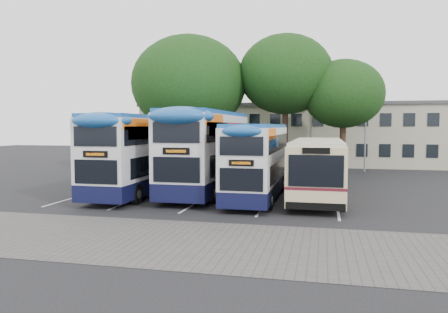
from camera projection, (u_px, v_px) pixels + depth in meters
name	position (u px, v px, depth m)	size (l,w,h in m)	color
ground	(263.00, 215.00, 19.26)	(120.00, 120.00, 0.00)	black
paving_strip	(185.00, 242.00, 14.84)	(40.00, 6.00, 0.01)	#595654
bay_lines	(210.00, 195.00, 24.96)	(14.12, 11.00, 0.01)	silver
depot_building	(299.00, 134.00, 45.28)	(32.40, 8.40, 6.20)	beige
lamp_post	(366.00, 112.00, 36.98)	(0.25, 1.05, 9.06)	gray
tree_left	(189.00, 84.00, 36.22)	(9.50, 9.50, 11.45)	black
tree_mid	(286.00, 75.00, 35.65)	(7.69, 7.69, 11.42)	black
tree_right	(344.00, 94.00, 34.74)	(6.42, 6.42, 9.23)	black
bus_dd_left	(143.00, 151.00, 25.53)	(2.64, 10.89, 4.54)	black
bus_dd_mid	(208.00, 148.00, 25.86)	(2.78, 11.47, 4.78)	black
bus_dd_right	(258.00, 158.00, 23.66)	(2.34, 9.67, 4.03)	black
bus_single	(318.00, 165.00, 23.92)	(2.71, 10.65, 3.18)	beige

